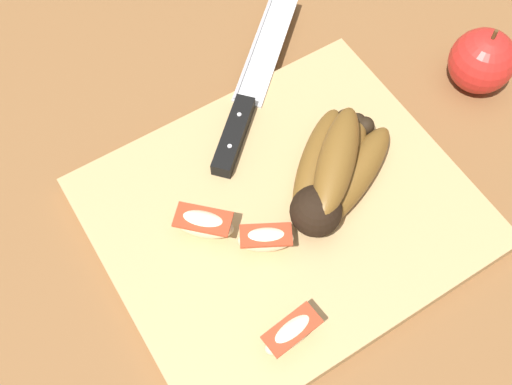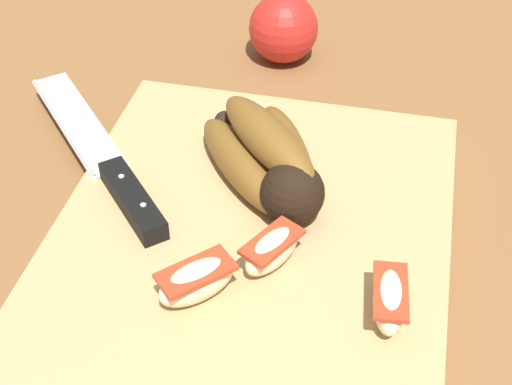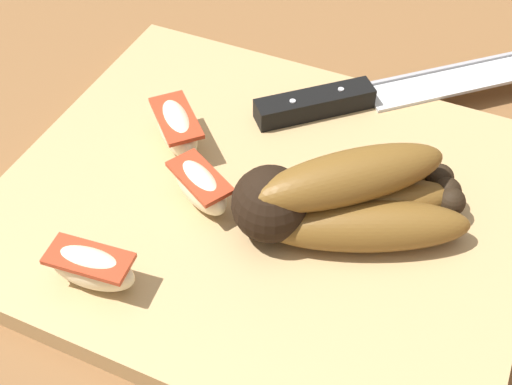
# 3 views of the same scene
# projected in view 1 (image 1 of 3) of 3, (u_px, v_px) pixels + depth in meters

# --- Properties ---
(ground_plane) EXTENTS (6.00, 6.00, 0.00)m
(ground_plane) POSITION_uv_depth(u_px,v_px,m) (273.00, 224.00, 0.67)
(ground_plane) COLOR brown
(cutting_board) EXTENTS (0.38, 0.32, 0.02)m
(cutting_board) POSITION_uv_depth(u_px,v_px,m) (286.00, 216.00, 0.66)
(cutting_board) COLOR tan
(cutting_board) RESTS_ON ground_plane
(banana_bunch) EXTENTS (0.16, 0.14, 0.06)m
(banana_bunch) POSITION_uv_depth(u_px,v_px,m) (334.00, 173.00, 0.65)
(banana_bunch) COLOR black
(banana_bunch) RESTS_ON cutting_board
(chefs_knife) EXTENTS (0.23, 0.21, 0.02)m
(chefs_knife) POSITION_uv_depth(u_px,v_px,m) (246.00, 103.00, 0.71)
(chefs_knife) COLOR silver
(chefs_knife) RESTS_ON cutting_board
(apple_wedge_near) EXTENTS (0.06, 0.03, 0.03)m
(apple_wedge_near) POSITION_uv_depth(u_px,v_px,m) (292.00, 332.00, 0.58)
(apple_wedge_near) COLOR beige
(apple_wedge_near) RESTS_ON cutting_board
(apple_wedge_middle) EXTENTS (0.06, 0.06, 0.03)m
(apple_wedge_middle) POSITION_uv_depth(u_px,v_px,m) (204.00, 224.00, 0.63)
(apple_wedge_middle) COLOR beige
(apple_wedge_middle) RESTS_ON cutting_board
(apple_wedge_far) EXTENTS (0.06, 0.05, 0.03)m
(apple_wedge_far) POSITION_uv_depth(u_px,v_px,m) (266.00, 239.00, 0.62)
(apple_wedge_far) COLOR beige
(apple_wedge_far) RESTS_ON cutting_board
(whole_apple) EXTENTS (0.08, 0.08, 0.09)m
(whole_apple) POSITION_uv_depth(u_px,v_px,m) (482.00, 61.00, 0.73)
(whole_apple) COLOR red
(whole_apple) RESTS_ON ground_plane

